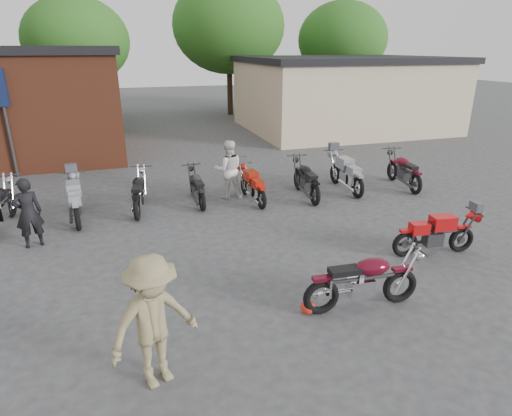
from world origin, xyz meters
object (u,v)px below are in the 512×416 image
object	(u,v)px
row_bike_3	(197,185)
helmet	(308,307)
person_dark	(28,213)
row_bike_1	(75,198)
person_light	(229,170)
row_bike_7	(404,169)
vintage_motorcycle	(365,278)
sportbike	(437,232)
person_tan	(154,322)
row_bike_2	(139,190)
row_bike_5	(306,178)
row_bike_6	(346,171)
row_bike_4	(252,184)

from	to	relation	value
row_bike_3	helmet	bearing A→B (deg)	-173.40
person_dark	row_bike_1	bearing A→B (deg)	-137.36
person_light	row_bike_7	xyz separation A→B (m)	(5.58, -0.64, -0.27)
person_dark	row_bike_3	xyz separation A→B (m)	(4.04, 1.73, -0.27)
row_bike_1	row_bike_7	world-z (taller)	row_bike_7
person_light	vintage_motorcycle	bearing A→B (deg)	103.76
sportbike	person_tan	xyz separation A→B (m)	(-6.07, -2.05, 0.41)
person_dark	person_light	xyz separation A→B (m)	(5.03, 1.91, 0.06)
helmet	row_bike_2	world-z (taller)	row_bike_2
row_bike_5	row_bike_6	bearing A→B (deg)	-77.29
person_dark	row_bike_5	world-z (taller)	person_dark
row_bike_2	row_bike_3	size ratio (longest dim) A/B	1.08
vintage_motorcycle	person_tan	xyz separation A→B (m)	(-3.52, -0.72, 0.35)
sportbike	row_bike_4	bearing A→B (deg)	128.90
row_bike_1	row_bike_6	world-z (taller)	row_bike_6
person_tan	row_bike_4	world-z (taller)	person_tan
vintage_motorcycle	person_dark	bearing A→B (deg)	146.56
vintage_motorcycle	row_bike_2	world-z (taller)	vintage_motorcycle
person_dark	person_light	distance (m)	5.38
person_light	person_dark	bearing A→B (deg)	27.52
sportbike	row_bike_5	world-z (taller)	row_bike_5
person_dark	row_bike_3	size ratio (longest dim) A/B	0.88
sportbike	person_tan	world-z (taller)	person_tan
row_bike_7	row_bike_6	bearing A→B (deg)	90.40
vintage_motorcycle	person_light	xyz separation A→B (m)	(-0.78, 6.31, 0.28)
sportbike	row_bike_6	size ratio (longest dim) A/B	0.87
person_dark	row_bike_6	size ratio (longest dim) A/B	0.76
row_bike_3	row_bike_6	world-z (taller)	row_bike_6
row_bike_1	person_light	bearing A→B (deg)	-88.69
person_tan	row_bike_1	xyz separation A→B (m)	(-1.46, 6.53, -0.35)
row_bike_3	row_bike_4	bearing A→B (deg)	-103.09
row_bike_4	row_bike_3	bearing A→B (deg)	73.79
sportbike	row_bike_5	distance (m)	4.50
row_bike_2	row_bike_6	distance (m)	6.24
person_light	row_bike_6	world-z (taller)	person_light
person_tan	row_bike_2	bearing A→B (deg)	66.71
helmet	sportbike	bearing A→B (deg)	19.04
row_bike_3	row_bike_5	size ratio (longest dim) A/B	0.89
sportbike	row_bike_4	world-z (taller)	sportbike
helmet	row_bike_1	world-z (taller)	row_bike_1
row_bike_3	row_bike_7	distance (m)	6.58
row_bike_4	row_bike_6	distance (m)	3.08
helmet	row_bike_4	size ratio (longest dim) A/B	0.14
person_light	row_bike_1	size ratio (longest dim) A/B	0.86
vintage_motorcycle	row_bike_5	size ratio (longest dim) A/B	0.98
row_bike_7	row_bike_2	bearing A→B (deg)	94.85
helmet	person_dark	size ratio (longest dim) A/B	0.16
person_tan	row_bike_2	distance (m)	6.74
person_tan	row_bike_6	bearing A→B (deg)	23.97
row_bike_4	row_bike_5	world-z (taller)	row_bike_5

